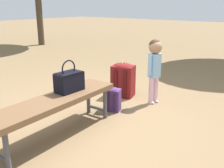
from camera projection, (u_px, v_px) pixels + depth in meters
ground_plane at (90, 121)px, 3.27m from camera, size 40.00×40.00×0.00m
park_bench at (55, 103)px, 2.80m from camera, size 1.62×0.48×0.45m
handbag at (69, 81)px, 2.97m from camera, size 0.32×0.19×0.37m
child_standing at (155, 61)px, 3.71m from camera, size 0.25×0.19×0.94m
backpack_large at (123, 79)px, 4.11m from camera, size 0.35×0.39×0.57m
backpack_small at (113, 98)px, 3.57m from camera, size 0.23×0.25×0.35m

